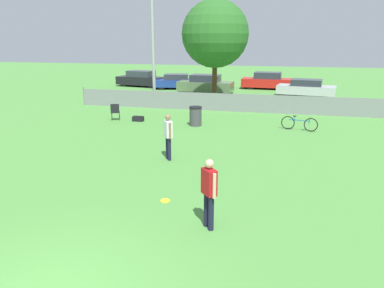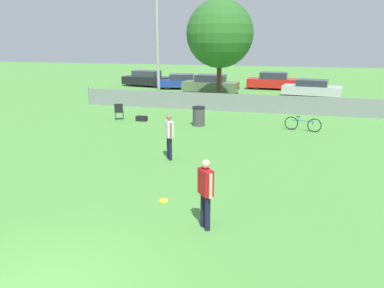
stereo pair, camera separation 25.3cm
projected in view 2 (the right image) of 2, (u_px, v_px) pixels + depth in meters
name	position (u px, v px, depth m)	size (l,w,h in m)	color
fence_backline	(225.00, 102.00, 22.99)	(18.80, 0.07, 1.21)	gray
light_pole	(157.00, 14.00, 23.56)	(0.90, 0.36, 10.10)	#9E9EA3
tree_near_pole	(220.00, 34.00, 24.16)	(4.36, 4.36, 6.81)	#4C331E
player_receiver_white	(169.00, 134.00, 13.57)	(0.41, 0.47, 1.69)	#191933
player_thrower_red	(206.00, 189.00, 8.52)	(0.42, 0.44, 1.69)	#191933
frisbee_disc	(164.00, 200.00, 10.26)	(0.27, 0.27, 0.03)	yellow
folding_chair_sideline	(119.00, 111.00, 20.46)	(0.59, 0.59, 0.92)	#333338
bicycle_sideline	(303.00, 124.00, 18.04)	(1.72, 0.52, 0.71)	black
trash_bin	(199.00, 116.00, 19.12)	(0.65, 0.65, 0.99)	#3F3F44
gear_bag_sideline	(142.00, 119.00, 20.33)	(0.59, 0.32, 0.29)	black
parked_car_dark	(147.00, 79.00, 35.27)	(4.82, 2.48, 1.47)	black
parked_car_blue	(182.00, 82.00, 33.54)	(4.34, 2.55, 1.31)	black
parked_car_olive	(211.00, 84.00, 30.63)	(4.56, 2.01, 1.52)	black
parked_car_red	(273.00, 81.00, 33.28)	(4.59, 2.03, 1.49)	black
parked_car_silver	(312.00, 88.00, 28.78)	(4.57, 2.40, 1.32)	black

